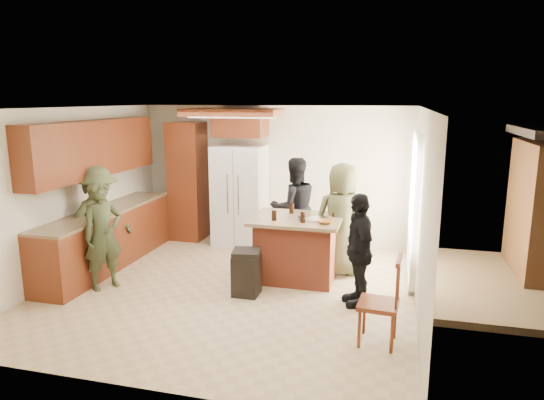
% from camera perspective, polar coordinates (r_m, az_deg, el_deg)
% --- Properties ---
extents(person_front_left, '(0.64, 0.68, 1.52)m').
position_cam_1_polar(person_front_left, '(7.12, -19.26, -3.99)').
color(person_front_left, '#303820').
rests_on(person_front_left, ground).
extents(person_behind_left, '(0.96, 0.84, 1.68)m').
position_cam_1_polar(person_behind_left, '(8.07, 2.63, -0.91)').
color(person_behind_left, black).
rests_on(person_behind_left, ground).
extents(person_behind_right, '(0.96, 0.77, 1.71)m').
position_cam_1_polar(person_behind_right, '(7.29, 8.20, -2.30)').
color(person_behind_right, '#414226').
rests_on(person_behind_right, ground).
extents(person_side_right, '(0.71, 0.96, 1.47)m').
position_cam_1_polar(person_side_right, '(6.29, 10.13, -5.77)').
color(person_side_right, black).
rests_on(person_side_right, ground).
extents(person_counter, '(0.87, 1.17, 1.64)m').
position_cam_1_polar(person_counter, '(7.72, -19.70, -2.33)').
color(person_counter, '#373D24').
rests_on(person_counter, ground).
extents(left_cabinetry, '(0.64, 3.00, 2.30)m').
position_cam_1_polar(left_cabinetry, '(8.02, -19.32, -0.82)').
color(left_cabinetry, maroon).
rests_on(left_cabinetry, ground).
extents(back_wall_units, '(1.80, 0.60, 2.45)m').
position_cam_1_polar(back_wall_units, '(9.08, -8.39, 3.87)').
color(back_wall_units, maroon).
rests_on(back_wall_units, ground).
extents(refrigerator, '(0.90, 0.76, 1.80)m').
position_cam_1_polar(refrigerator, '(8.81, -3.80, 0.57)').
color(refrigerator, white).
rests_on(refrigerator, ground).
extents(kitchen_island, '(1.28, 1.03, 0.93)m').
position_cam_1_polar(kitchen_island, '(7.16, 2.92, -5.63)').
color(kitchen_island, '#A6422A').
rests_on(kitchen_island, ground).
extents(island_items, '(0.89, 0.64, 0.15)m').
position_cam_1_polar(island_items, '(6.89, 4.76, -2.08)').
color(island_items, silver).
rests_on(island_items, kitchen_island).
extents(trash_bin, '(0.42, 0.42, 0.63)m').
position_cam_1_polar(trash_bin, '(6.63, -3.02, -8.48)').
color(trash_bin, black).
rests_on(trash_bin, ground).
extents(spindle_chair, '(0.45, 0.45, 0.99)m').
position_cam_1_polar(spindle_chair, '(5.45, 12.63, -11.89)').
color(spindle_chair, maroon).
rests_on(spindle_chair, ground).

